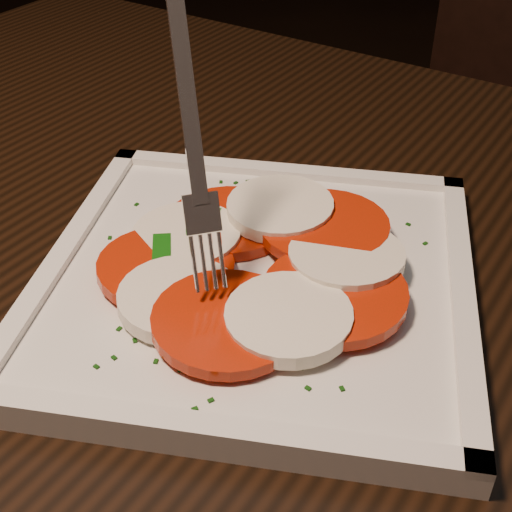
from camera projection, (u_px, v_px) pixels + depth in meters
table at (268, 350)px, 0.59m from camera, size 1.29×0.94×0.75m
plate at (256, 282)px, 0.49m from camera, size 0.36×0.36×0.01m
caprese_salad at (256, 262)px, 0.48m from camera, size 0.23×0.24×0.02m
fork at (188, 121)px, 0.42m from camera, size 0.08×0.08×0.18m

